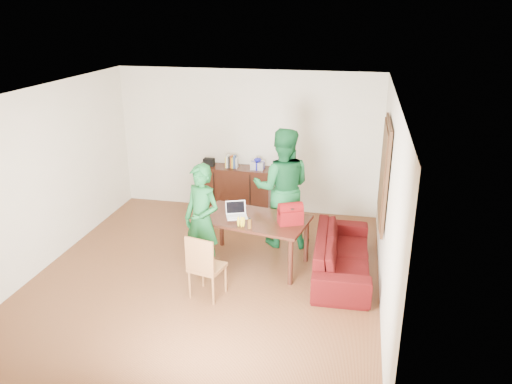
% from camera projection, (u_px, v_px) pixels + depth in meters
% --- Properties ---
extents(room, '(5.20, 5.70, 2.90)m').
position_uv_depth(room, '(207.00, 190.00, 7.08)').
color(room, '#442111').
rests_on(room, ground).
extents(table, '(1.77, 1.21, 0.76)m').
position_uv_depth(table, '(253.00, 224.00, 7.56)').
color(table, black).
rests_on(table, ground).
extents(chair, '(0.51, 0.49, 0.94)m').
position_uv_depth(chair, '(207.00, 278.00, 6.82)').
color(chair, brown).
rests_on(chair, ground).
extents(person_near, '(0.72, 0.62, 1.68)m').
position_uv_depth(person_near, '(202.00, 220.00, 7.26)').
color(person_near, '#125222').
rests_on(person_near, ground).
extents(person_far, '(1.05, 0.87, 1.98)m').
position_uv_depth(person_far, '(282.00, 188.00, 8.11)').
color(person_far, '#155E2D').
rests_on(person_far, ground).
extents(laptop, '(0.36, 0.31, 0.22)m').
position_uv_depth(laptop, '(237.00, 215.00, 7.53)').
color(laptop, white).
rests_on(laptop, table).
extents(bananas, '(0.16, 0.11, 0.06)m').
position_uv_depth(bananas, '(241.00, 225.00, 7.22)').
color(bananas, gold).
rests_on(bananas, table).
extents(bottle, '(0.07, 0.07, 0.17)m').
position_uv_depth(bottle, '(250.00, 223.00, 7.15)').
color(bottle, '#583614').
rests_on(bottle, table).
extents(red_bag, '(0.40, 0.33, 0.26)m').
position_uv_depth(red_bag, '(290.00, 215.00, 7.29)').
color(red_bag, maroon).
rests_on(red_bag, table).
extents(sofa, '(0.86, 2.06, 0.60)m').
position_uv_depth(sofa, '(342.00, 254.00, 7.43)').
color(sofa, '#390710').
rests_on(sofa, ground).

